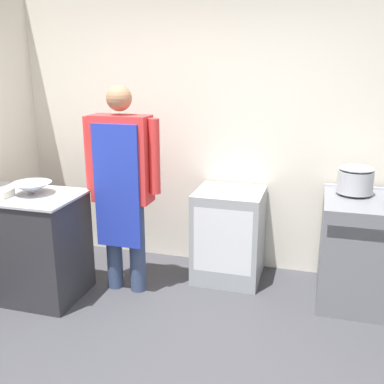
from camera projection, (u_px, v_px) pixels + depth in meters
wall_back at (215, 130)px, 4.30m from camera, size 8.00×0.05×2.70m
prep_counter at (25, 245)px, 3.88m from camera, size 1.02×0.63×0.91m
stove at (374, 252)px, 3.74m from camera, size 0.87×0.75×0.92m
fridge_unit at (229, 235)px, 4.18m from camera, size 0.61×0.58×0.85m
person_cook at (122, 178)px, 3.79m from camera, size 0.68×0.24×1.80m
mixing_bowl at (32, 188)px, 3.74m from camera, size 0.33×0.33×0.10m
plastic_tub at (2, 194)px, 3.66m from camera, size 0.15×0.15×0.06m
stock_pot at (355, 179)px, 3.75m from camera, size 0.29×0.29×0.23m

